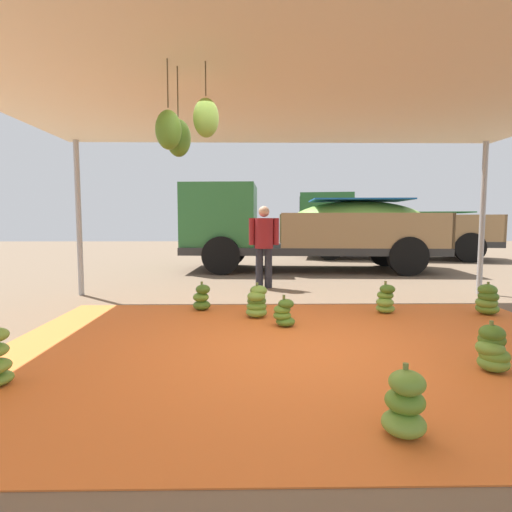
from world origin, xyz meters
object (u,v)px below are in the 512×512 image
object	(u,v)px
banana_bunch_4	(386,300)
cargo_truck_main	(304,226)
banana_bunch_2	(405,405)
banana_bunch_7	(284,313)
banana_bunch_1	(487,300)
banana_bunch_6	(257,302)
cargo_truck_far	(384,226)
worker_0	(264,240)
banana_bunch_3	(492,349)
banana_bunch_0	(202,298)

from	to	relation	value
banana_bunch_4	cargo_truck_main	world-z (taller)	cargo_truck_main
banana_bunch_2	banana_bunch_7	world-z (taller)	banana_bunch_2
banana_bunch_1	banana_bunch_6	world-z (taller)	banana_bunch_6
cargo_truck_far	banana_bunch_6	bearing A→B (deg)	-118.12
banana_bunch_4	banana_bunch_6	world-z (taller)	banana_bunch_6
banana_bunch_2	worker_0	world-z (taller)	worker_0
banana_bunch_7	banana_bunch_3	bearing A→B (deg)	-42.11
banana_bunch_0	cargo_truck_far	bearing A→B (deg)	56.50
banana_bunch_1	banana_bunch_2	size ratio (longest dim) A/B	1.03
banana_bunch_6	worker_0	xyz separation A→B (m)	(0.20, 2.60, 0.77)
banana_bunch_0	banana_bunch_6	xyz separation A→B (m)	(0.85, -0.47, 0.03)
banana_bunch_0	banana_bunch_3	bearing A→B (deg)	-41.05
banana_bunch_0	banana_bunch_2	distance (m)	4.13
banana_bunch_1	cargo_truck_main	xyz separation A→B (m)	(-2.01, 5.56, 1.03)
banana_bunch_4	cargo_truck_main	distance (m)	5.56
banana_bunch_3	cargo_truck_main	world-z (taller)	cargo_truck_main
banana_bunch_2	banana_bunch_7	bearing A→B (deg)	101.46
banana_bunch_1	cargo_truck_far	world-z (taller)	cargo_truck_far
banana_bunch_1	worker_0	xyz separation A→B (m)	(-3.24, 2.51, 0.77)
banana_bunch_3	cargo_truck_far	size ratio (longest dim) A/B	0.07
banana_bunch_2	banana_bunch_4	bearing A→B (deg)	73.27
banana_bunch_3	worker_0	world-z (taller)	worker_0
banana_bunch_1	banana_bunch_3	xyz separation A→B (m)	(-1.28, -2.24, -0.01)
banana_bunch_0	banana_bunch_4	size ratio (longest dim) A/B	0.92
banana_bunch_3	banana_bunch_7	distance (m)	2.44
banana_bunch_6	banana_bunch_4	bearing A→B (deg)	6.28
banana_bunch_3	worker_0	distance (m)	5.20
banana_bunch_4	worker_0	bearing A→B (deg)	126.37
banana_bunch_4	cargo_truck_far	world-z (taller)	cargo_truck_far
banana_bunch_0	banana_bunch_1	bearing A→B (deg)	-5.03
banana_bunch_2	banana_bunch_7	xyz separation A→B (m)	(-0.56, 2.75, -0.03)
banana_bunch_3	banana_bunch_2	bearing A→B (deg)	-138.29
banana_bunch_3	cargo_truck_far	xyz separation A→B (m)	(2.73, 11.29, 0.97)
banana_bunch_2	cargo_truck_far	world-z (taller)	cargo_truck_far
banana_bunch_3	banana_bunch_6	size ratio (longest dim) A/B	0.94
banana_bunch_2	cargo_truck_main	bearing A→B (deg)	86.68
cargo_truck_far	banana_bunch_1	bearing A→B (deg)	-99.09
banana_bunch_0	banana_bunch_6	distance (m)	0.97
banana_bunch_3	worker_0	bearing A→B (deg)	112.42
banana_bunch_0	banana_bunch_2	size ratio (longest dim) A/B	0.94
banana_bunch_2	cargo_truck_main	size ratio (longest dim) A/B	0.07
banana_bunch_3	banana_bunch_7	world-z (taller)	banana_bunch_3
banana_bunch_0	banana_bunch_7	xyz separation A→B (m)	(1.20, -0.99, -0.02)
banana_bunch_0	banana_bunch_3	distance (m)	3.99
banana_bunch_1	banana_bunch_7	bearing A→B (deg)	-168.80
banana_bunch_1	banana_bunch_6	size ratio (longest dim) A/B	0.98
banana_bunch_1	banana_bunch_3	bearing A→B (deg)	-119.68
banana_bunch_0	cargo_truck_main	distance (m)	5.76
banana_bunch_3	banana_bunch_7	size ratio (longest dim) A/B	1.12
banana_bunch_4	worker_0	size ratio (longest dim) A/B	0.29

